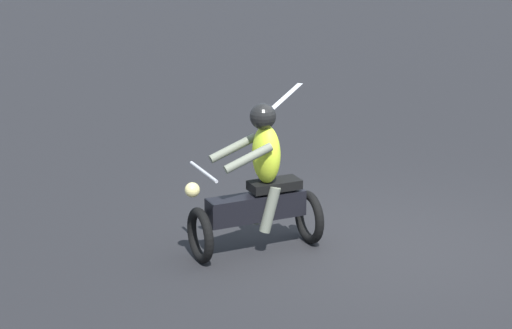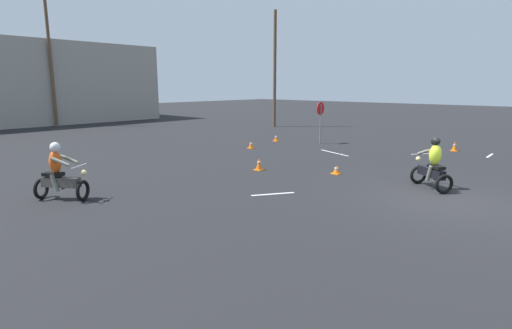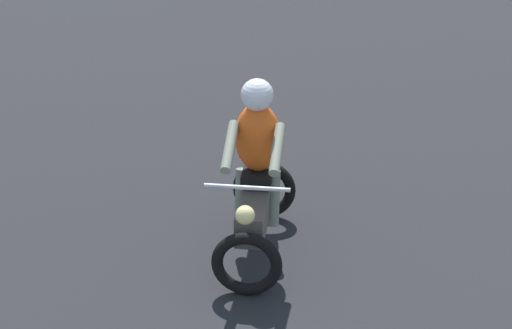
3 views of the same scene
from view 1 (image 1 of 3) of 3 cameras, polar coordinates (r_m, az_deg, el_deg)
The scene contains 3 objects.
ground_plane at distance 11.19m, azimuth 7.30°, elevation -4.62°, with size 120.00×120.00×0.00m, color black.
motorcycle_rider_foreground at distance 10.70m, azimuth 0.17°, elevation -1.38°, with size 1.31×1.49×1.66m.
lane_stripe_s at distance 17.78m, azimuth 1.75°, elevation 3.95°, with size 0.10×2.07×0.01m, color silver.
Camera 1 is at (-3.79, 9.65, 4.21)m, focal length 70.00 mm.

